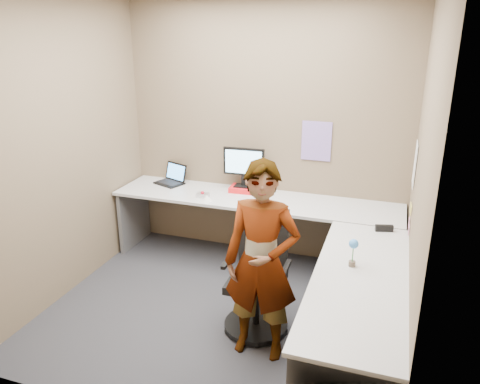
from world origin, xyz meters
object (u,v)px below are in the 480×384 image
at_px(monitor, 244,164).
at_px(person, 262,262).
at_px(office_chair, 258,282).
at_px(desk, 282,240).

height_order(monitor, person, person).
bearing_deg(person, monitor, 111.11).
bearing_deg(office_chair, monitor, 112.14).
xyz_separation_m(monitor, person, (0.65, -1.55, -0.26)).
bearing_deg(desk, monitor, 128.68).
bearing_deg(monitor, desk, -53.74).
distance_m(desk, monitor, 1.08).
xyz_separation_m(desk, person, (0.04, -0.78, 0.18)).
bearing_deg(person, office_chair, 108.31).
distance_m(monitor, office_chair, 1.49).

